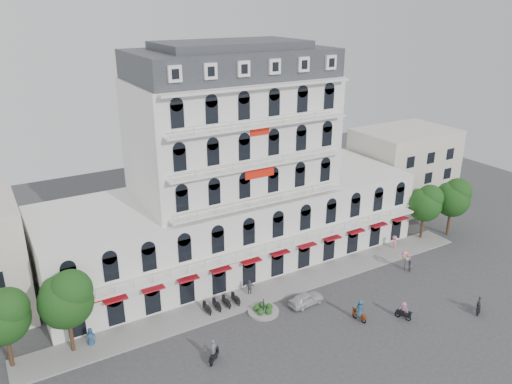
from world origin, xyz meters
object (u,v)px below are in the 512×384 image
object	(u,v)px
rider_west	(214,352)
balloon_vendor	(408,261)
parked_car	(306,299)
rider_center	(403,310)
rider_northeast	(479,305)
rider_east	(360,310)

from	to	relation	value
rider_west	balloon_vendor	distance (m)	26.61
parked_car	balloon_vendor	bearing A→B (deg)	-95.57
rider_west	balloon_vendor	world-z (taller)	balloon_vendor
rider_center	balloon_vendor	xyz separation A→B (m)	(7.37, 6.55, 0.32)
rider_northeast	rider_center	xyz separation A→B (m)	(-7.40, 3.10, 0.07)
rider_northeast	rider_east	bearing A→B (deg)	-59.18
parked_car	rider_northeast	size ratio (longest dim) A/B	2.03
parked_car	rider_west	world-z (taller)	rider_west
parked_car	rider_center	bearing A→B (deg)	-139.27
rider_west	rider_east	xyz separation A→B (m)	(15.13, -1.77, 0.13)
rider_center	rider_east	bearing A→B (deg)	-141.39
rider_northeast	balloon_vendor	distance (m)	9.66
parked_car	rider_northeast	distance (m)	17.45
parked_car	balloon_vendor	world-z (taller)	balloon_vendor
rider_west	rider_east	bearing A→B (deg)	-47.66
rider_east	balloon_vendor	world-z (taller)	balloon_vendor
rider_northeast	balloon_vendor	world-z (taller)	balloon_vendor
rider_east	rider_center	distance (m)	4.43
rider_west	rider_center	world-z (taller)	rider_west
rider_east	rider_northeast	bearing A→B (deg)	-124.16
parked_car	rider_west	size ratio (longest dim) A/B	1.70
parked_car	rider_northeast	world-z (taller)	rider_northeast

